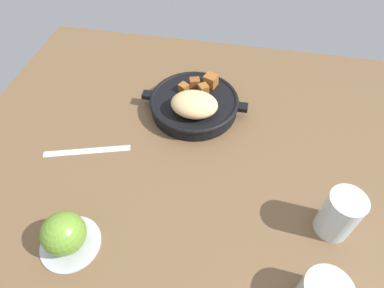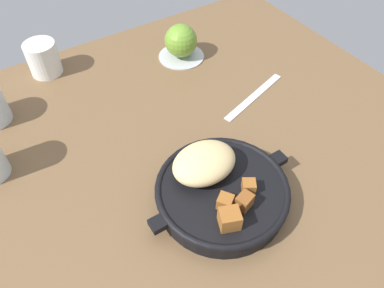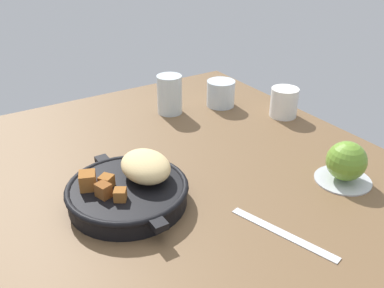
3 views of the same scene
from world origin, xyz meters
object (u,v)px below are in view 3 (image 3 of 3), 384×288
at_px(white_creamer_pitcher, 284,102).
at_px(water_glass_short, 221,93).
at_px(butter_knife, 283,233).
at_px(cast_iron_skillet, 130,188).
at_px(red_apple, 346,161).
at_px(water_glass_tall, 170,94).

bearing_deg(white_creamer_pitcher, water_glass_short, -145.97).
bearing_deg(butter_knife, cast_iron_skillet, -158.07).
height_order(cast_iron_skillet, red_apple, same).
bearing_deg(water_glass_short, red_apple, -2.24).
distance_m(butter_knife, water_glass_short, 0.55).
relative_size(red_apple, water_glass_tall, 0.76).
relative_size(water_glass_short, water_glass_tall, 0.75).
distance_m(cast_iron_skillet, white_creamer_pitcher, 0.52).
distance_m(butter_knife, water_glass_tall, 0.54).
xyz_separation_m(cast_iron_skillet, water_glass_short, (-0.28, 0.40, 0.01)).
height_order(butter_knife, white_creamer_pitcher, white_creamer_pitcher).
xyz_separation_m(cast_iron_skillet, butter_knife, (0.22, 0.17, -0.03)).
bearing_deg(water_glass_short, white_creamer_pitcher, 34.03).
bearing_deg(water_glass_tall, butter_knife, -9.39).
bearing_deg(cast_iron_skillet, butter_knife, 38.75).
relative_size(red_apple, butter_knife, 0.40).
bearing_deg(red_apple, water_glass_short, 177.76).
distance_m(cast_iron_skillet, water_glass_tall, 0.41).
bearing_deg(water_glass_short, butter_knife, -24.79).
distance_m(red_apple, water_glass_tall, 0.49).
bearing_deg(butter_knife, water_glass_tall, 153.79).
bearing_deg(butter_knife, water_glass_short, 138.39).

